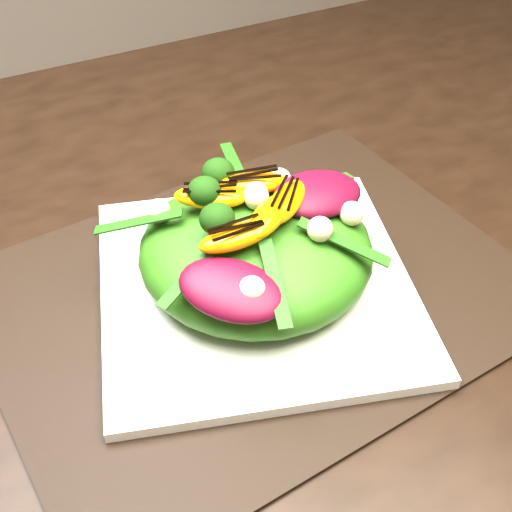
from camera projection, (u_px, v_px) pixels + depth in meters
name	position (u px, v px, depth m)	size (l,w,h in m)	color
dining_table	(247.00, 253.00, 0.69)	(1.60, 0.90, 0.75)	black
placemat	(256.00, 291.00, 0.62)	(0.47, 0.36, 0.00)	black
plate_base	(256.00, 286.00, 0.62)	(0.28, 0.28, 0.01)	white
salad_bowl	(256.00, 275.00, 0.61)	(0.21, 0.21, 0.02)	white
lettuce_mound	(256.00, 249.00, 0.59)	(0.20, 0.20, 0.07)	#2E6713
radicchio_leaf	(318.00, 194.00, 0.58)	(0.08, 0.05, 0.02)	#460719
orange_segment	(228.00, 213.00, 0.56)	(0.06, 0.03, 0.02)	orange
broccoli_floret	(162.00, 222.00, 0.55)	(0.04, 0.04, 0.04)	black
macadamia_nut	(290.00, 220.00, 0.55)	(0.02, 0.02, 0.02)	beige
balsamic_drizzle	(228.00, 204.00, 0.55)	(0.04, 0.00, 0.00)	black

